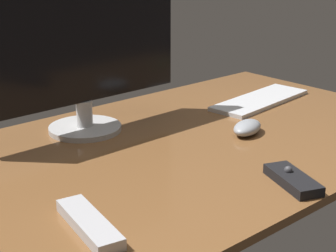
% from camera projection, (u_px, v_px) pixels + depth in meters
% --- Properties ---
extents(desk, '(1.40, 0.84, 0.02)m').
position_uv_depth(desk, '(190.00, 145.00, 1.44)').
color(desk, brown).
rests_on(desk, ground).
extents(monitor, '(0.61, 0.20, 0.38)m').
position_uv_depth(monitor, '(82.00, 58.00, 1.45)').
color(monitor, silver).
rests_on(monitor, desk).
extents(keyboard, '(0.39, 0.17, 0.01)m').
position_uv_depth(keyboard, '(260.00, 100.00, 1.78)').
color(keyboard, silver).
rests_on(keyboard, desk).
extents(computer_mouse, '(0.13, 0.10, 0.04)m').
position_uv_depth(computer_mouse, '(247.00, 128.00, 1.49)').
color(computer_mouse, '#999EA5').
rests_on(computer_mouse, desk).
extents(media_remote, '(0.11, 0.16, 0.03)m').
position_uv_depth(media_remote, '(293.00, 179.00, 1.19)').
color(media_remote, black).
rests_on(media_remote, desk).
extents(tv_remote, '(0.09, 0.21, 0.02)m').
position_uv_depth(tv_remote, '(89.00, 224.00, 1.01)').
color(tv_remote, '#B7B7BC').
rests_on(tv_remote, desk).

